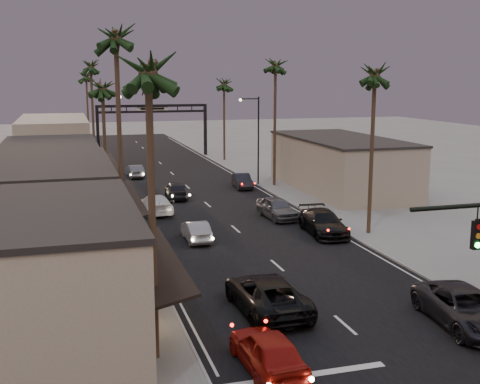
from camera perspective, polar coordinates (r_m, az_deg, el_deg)
ground at (r=55.23m, az=-3.80°, el=-0.58°), size 200.00×200.00×0.00m
road at (r=60.03m, az=-4.83°, el=0.33°), size 14.00×120.00×0.02m
sidewalk_left at (r=65.83m, az=-14.18°, el=1.01°), size 5.00×92.00×0.12m
sidewalk_right at (r=69.08m, az=1.76°, el=1.78°), size 5.00×92.00×0.12m
storefront_near at (r=26.23m, az=-18.72°, el=-7.81°), size 8.00×12.00×5.50m
storefront_mid at (r=39.77m, az=-17.94°, el=-1.51°), size 8.00×14.00×5.50m
storefront_far at (r=55.56m, az=-17.50°, el=1.63°), size 8.00×16.00×5.00m
storefront_dist at (r=78.32m, az=-17.22°, el=4.54°), size 8.00×20.00×6.00m
building_right at (r=59.34m, az=9.50°, el=2.54°), size 8.00×18.00×5.00m
arch at (r=83.87m, az=-8.30°, el=7.03°), size 15.20×0.40×7.27m
streetlight_right at (r=61.03m, az=1.51°, el=5.58°), size 2.13×0.30×9.00m
streetlight_left at (r=71.27m, az=-12.48°, el=6.08°), size 2.13×0.30×9.00m
palm_la at (r=22.11m, az=-8.73°, el=12.18°), size 3.20×3.20×13.20m
palm_lb at (r=35.12m, az=-11.72°, el=14.69°), size 3.20×3.20×15.20m
palm_lc at (r=49.00m, az=-12.94°, el=10.06°), size 3.20×3.20×12.20m
palm_ld at (r=67.99m, az=-13.99°, el=11.78°), size 3.20×3.20×14.20m
palm_ra at (r=42.05m, az=12.69°, el=11.32°), size 3.20×3.20×13.20m
palm_rb at (r=60.39m, az=3.39°, el=12.24°), size 3.20×3.20×14.20m
palm_rc at (r=79.50m, az=-1.53°, el=10.50°), size 3.20×3.20×12.20m
palm_far at (r=90.97m, az=-14.40°, el=10.82°), size 3.20×3.20×13.20m
oncoming_red at (r=23.33m, az=2.63°, el=-14.77°), size 2.09×4.76×1.60m
oncoming_pickup at (r=28.65m, az=2.54°, el=-9.65°), size 2.90×6.21×1.72m
oncoming_silver at (r=40.80m, az=-4.19°, el=-3.69°), size 1.50×4.16×1.37m
oncoming_white at (r=49.38m, az=-8.04°, el=-1.13°), size 2.63×5.39×1.51m
oncoming_dgrey at (r=55.12m, az=-6.07°, el=0.20°), size 2.32×4.82×1.59m
oncoming_grey_far at (r=67.53m, az=-9.94°, el=1.97°), size 1.77×4.34×1.40m
curbside_near at (r=28.88m, az=20.63°, el=-10.26°), size 3.37×6.23×1.66m
curbside_black at (r=42.73m, az=7.89°, el=-2.89°), size 2.80×5.94×1.68m
curbside_grey at (r=47.16m, az=3.53°, el=-1.52°), size 2.34×5.02×1.66m
curbside_far at (r=60.05m, az=0.21°, el=1.05°), size 1.88×4.44×1.43m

